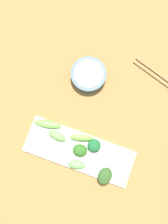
{
  "coord_description": "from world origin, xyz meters",
  "views": [
    {
      "loc": [
        0.12,
        0.04,
        0.98
      ],
      "look_at": [
        -0.01,
        -0.01,
        0.05
      ],
      "focal_mm": 42.41,
      "sensor_mm": 36.0,
      "label": 1
    }
  ],
  "objects": [
    {
      "name": "serving_plate",
      "position": [
        0.13,
        0.03,
        0.03
      ],
      "size": [
        0.13,
        0.39,
        0.01
      ],
      "primitive_type": "cube",
      "color": "white",
      "rests_on": "tabletop"
    },
    {
      "name": "broccoli_stalk_3",
      "position": [
        0.08,
        0.02,
        0.04
      ],
      "size": [
        0.05,
        0.09,
        0.02
      ],
      "primitive_type": "ellipsoid",
      "rotation": [
        0.0,
        0.0,
        0.28
      ],
      "color": "#69B042",
      "rests_on": "serving_plate"
    },
    {
      "name": "tabletop",
      "position": [
        0.0,
        0.0,
        0.01
      ],
      "size": [
        2.1,
        2.1,
        0.02
      ],
      "primitive_type": "cube",
      "color": "olive",
      "rests_on": "ground"
    },
    {
      "name": "broccoli_leafy_6",
      "position": [
        0.18,
        0.14,
        0.04
      ],
      "size": [
        0.07,
        0.05,
        0.02
      ],
      "primitive_type": "ellipsoid",
      "rotation": [
        0.0,
        0.0,
        -0.07
      ],
      "color": "#2B4D20",
      "rests_on": "serving_plate"
    },
    {
      "name": "broccoli_stalk_5",
      "position": [
        0.08,
        -0.11,
        0.04
      ],
      "size": [
        0.05,
        0.1,
        0.02
      ],
      "primitive_type": "ellipsoid",
      "rotation": [
        0.0,
        0.0,
        0.18
      ],
      "color": "#62A847",
      "rests_on": "serving_plate"
    },
    {
      "name": "broccoli_leafy_0",
      "position": [
        0.12,
        0.03,
        0.05
      ],
      "size": [
        0.05,
        0.06,
        0.03
      ],
      "primitive_type": "ellipsoid",
      "rotation": [
        0.0,
        0.0,
        0.16
      ],
      "color": "#2B5B1F",
      "rests_on": "serving_plate"
    },
    {
      "name": "sauce_bowl",
      "position": [
        -0.14,
        -0.04,
        0.04
      ],
      "size": [
        0.13,
        0.13,
        0.04
      ],
      "color": "#324852",
      "rests_on": "tabletop"
    },
    {
      "name": "broccoli_stalk_1",
      "position": [
        0.17,
        0.03,
        0.04
      ],
      "size": [
        0.05,
        0.07,
        0.02
      ],
      "primitive_type": "ellipsoid",
      "rotation": [
        0.0,
        0.0,
        0.25
      ],
      "color": "#65BB5B",
      "rests_on": "serving_plate"
    },
    {
      "name": "chopsticks",
      "position": [
        -0.23,
        0.21,
        0.02
      ],
      "size": [
        0.09,
        0.23,
        0.01
      ],
      "rotation": [
        0.0,
        0.0,
        -0.31
      ],
      "color": "olive",
      "rests_on": "tabletop"
    },
    {
      "name": "broccoli_stalk_4",
      "position": [
        0.1,
        -0.07,
        0.05
      ],
      "size": [
        0.04,
        0.07,
        0.03
      ],
      "primitive_type": "ellipsoid",
      "rotation": [
        0.0,
        0.0,
        -0.1
      ],
      "color": "#64A252",
      "rests_on": "serving_plate"
    },
    {
      "name": "broccoli_leafy_2",
      "position": [
        0.09,
        0.07,
        0.05
      ],
      "size": [
        0.05,
        0.05,
        0.03
      ],
      "primitive_type": "ellipsoid",
      "rotation": [
        0.0,
        0.0,
        0.05
      ],
      "color": "#1A592D",
      "rests_on": "serving_plate"
    }
  ]
}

